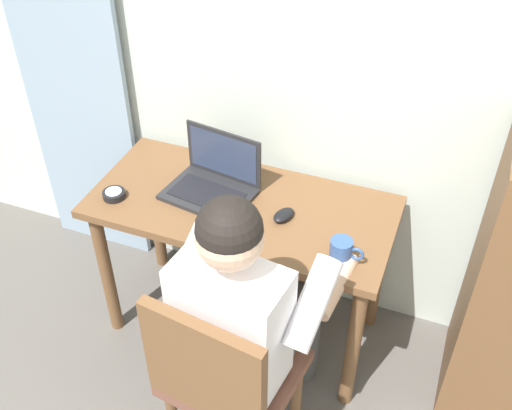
{
  "coord_description": "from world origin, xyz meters",
  "views": [
    {
      "loc": [
        0.28,
        0.13,
        2.25
      ],
      "look_at": [
        -0.35,
        1.75,
        0.82
      ],
      "focal_mm": 42.92,
      "sensor_mm": 36.0,
      "label": 1
    }
  ],
  "objects_px": {
    "laptop": "(214,180)",
    "desk_clock": "(114,194)",
    "person_seated": "(250,305)",
    "coffee_mug": "(343,251)",
    "chair": "(224,378)",
    "desk": "(242,225)",
    "computer_mouse": "(284,215)"
  },
  "relations": [
    {
      "from": "laptop",
      "to": "desk_clock",
      "type": "relative_size",
      "value": 4.16
    },
    {
      "from": "desk_clock",
      "to": "laptop",
      "type": "bearing_deg",
      "value": 27.36
    },
    {
      "from": "person_seated",
      "to": "coffee_mug",
      "type": "distance_m",
      "value": 0.38
    },
    {
      "from": "desk_clock",
      "to": "coffee_mug",
      "type": "relative_size",
      "value": 0.75
    },
    {
      "from": "chair",
      "to": "desk_clock",
      "type": "xyz_separation_m",
      "value": [
        -0.68,
        0.49,
        0.23
      ]
    },
    {
      "from": "chair",
      "to": "person_seated",
      "type": "relative_size",
      "value": 0.74
    },
    {
      "from": "desk",
      "to": "computer_mouse",
      "type": "distance_m",
      "value": 0.23
    },
    {
      "from": "person_seated",
      "to": "desk",
      "type": "bearing_deg",
      "value": 115.35
    },
    {
      "from": "desk",
      "to": "chair",
      "type": "height_order",
      "value": "chair"
    },
    {
      "from": "person_seated",
      "to": "desk_clock",
      "type": "relative_size",
      "value": 13.51
    },
    {
      "from": "laptop",
      "to": "computer_mouse",
      "type": "relative_size",
      "value": 3.74
    },
    {
      "from": "desk",
      "to": "chair",
      "type": "bearing_deg",
      "value": -73.23
    },
    {
      "from": "chair",
      "to": "desk_clock",
      "type": "relative_size",
      "value": 9.98
    },
    {
      "from": "laptop",
      "to": "coffee_mug",
      "type": "distance_m",
      "value": 0.62
    },
    {
      "from": "desk_clock",
      "to": "desk",
      "type": "bearing_deg",
      "value": 16.37
    },
    {
      "from": "desk_clock",
      "to": "computer_mouse",
      "type": "bearing_deg",
      "value": 10.15
    },
    {
      "from": "person_seated",
      "to": "laptop",
      "type": "xyz_separation_m",
      "value": [
        -0.35,
        0.49,
        0.08
      ]
    },
    {
      "from": "laptop",
      "to": "desk_clock",
      "type": "distance_m",
      "value": 0.4
    },
    {
      "from": "laptop",
      "to": "computer_mouse",
      "type": "height_order",
      "value": "laptop"
    },
    {
      "from": "computer_mouse",
      "to": "laptop",
      "type": "bearing_deg",
      "value": -170.27
    },
    {
      "from": "laptop",
      "to": "computer_mouse",
      "type": "bearing_deg",
      "value": -11.1
    },
    {
      "from": "laptop",
      "to": "coffee_mug",
      "type": "relative_size",
      "value": 3.12
    },
    {
      "from": "person_seated",
      "to": "coffee_mug",
      "type": "relative_size",
      "value": 10.13
    },
    {
      "from": "computer_mouse",
      "to": "desk_clock",
      "type": "height_order",
      "value": "computer_mouse"
    },
    {
      "from": "chair",
      "to": "computer_mouse",
      "type": "relative_size",
      "value": 8.98
    },
    {
      "from": "laptop",
      "to": "desk_clock",
      "type": "xyz_separation_m",
      "value": [
        -0.35,
        -0.18,
        -0.04
      ]
    },
    {
      "from": "desk",
      "to": "coffee_mug",
      "type": "height_order",
      "value": "coffee_mug"
    },
    {
      "from": "person_seated",
      "to": "computer_mouse",
      "type": "height_order",
      "value": "person_seated"
    },
    {
      "from": "desk_clock",
      "to": "person_seated",
      "type": "bearing_deg",
      "value": -23.41
    },
    {
      "from": "computer_mouse",
      "to": "person_seated",
      "type": "bearing_deg",
      "value": -65.36
    },
    {
      "from": "laptop",
      "to": "coffee_mug",
      "type": "height_order",
      "value": "laptop"
    },
    {
      "from": "laptop",
      "to": "coffee_mug",
      "type": "bearing_deg",
      "value": -19.71
    }
  ]
}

